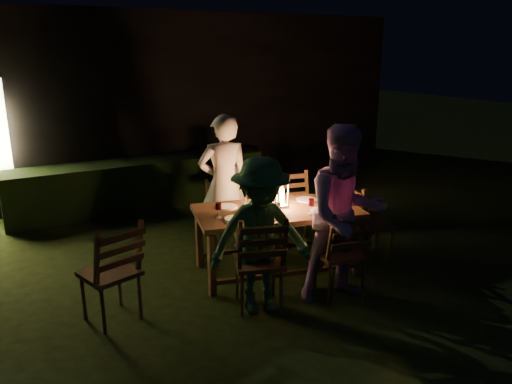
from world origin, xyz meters
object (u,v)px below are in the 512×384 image
person_house_side (224,184)px  bottle_bucket_b (235,167)px  chair_far_left (226,230)px  bottle_table (257,199)px  chair_far_right (297,222)px  chair_end (370,236)px  person_opp_left (261,237)px  lantern (280,194)px  side_table (234,184)px  person_opp_right (345,215)px  bottle_bucket_a (232,169)px  ice_bucket (234,171)px  dining_table (277,215)px  chair_near_left (259,278)px  chair_near_right (340,268)px  chair_spare (112,290)px

person_house_side → bottle_bucket_b: 1.09m
person_house_side → chair_far_left: bearing=90.4°
bottle_table → chair_far_right: bearing=31.5°
chair_end → person_opp_left: 1.93m
lantern → side_table: (0.24, 1.72, -0.32)m
person_house_side → person_opp_right: bearing=118.8°
person_house_side → chair_far_right: bearing=177.2°
bottle_bucket_a → ice_bucket: bearing=38.7°
bottle_table → person_opp_right: bearing=-62.0°
dining_table → bottle_bucket_b: bearing=91.5°
dining_table → bottle_table: bearing=-180.0°
chair_near_left → side_table: (0.91, 2.41, 0.30)m
chair_near_right → bottle_bucket_a: bearing=102.3°
person_opp_left → bottle_table: size_ratio=5.68×
dining_table → chair_far_left: bearing=120.3°
dining_table → person_opp_left: size_ratio=1.28×
chair_spare → bottle_bucket_b: bearing=23.7°
bottle_table → bottle_bucket_a: size_ratio=0.88×
dining_table → bottle_bucket_a: (0.25, 1.72, 0.16)m
chair_far_left → chair_spare: bearing=44.9°
bottle_table → chair_near_right: bearing=-60.3°
ice_bucket → bottle_bucket_b: (0.05, 0.04, 0.05)m
chair_spare → chair_far_left: bearing=14.6°
lantern → chair_far_right: bearing=42.8°
side_table → person_opp_right: bearing=-90.8°
person_opp_right → bottle_bucket_b: size_ratio=5.82×
chair_spare → ice_bucket: chair_spare is taller
side_table → bottle_bucket_b: size_ratio=2.21×
ice_bucket → lantern: bearing=-97.9°
chair_far_right → chair_spare: bearing=28.5°
lantern → bottle_bucket_a: bearing=83.6°
lantern → bottle_bucket_a: lantern is taller
chair_near_right → bottle_table: bearing=131.5°
chair_far_left → bottle_bucket_b: size_ratio=3.03×
chair_near_right → ice_bucket: 2.65m
person_opp_left → lantern: bearing=60.1°
chair_far_left → side_table: size_ratio=1.37×
chair_near_left → bottle_table: 1.00m
chair_far_left → chair_end: 1.85m
chair_far_right → bottle_bucket_b: (-0.35, 1.16, 0.57)m
bottle_bucket_b → lantern: bearing=-99.4°
chair_near_right → lantern: 1.11m
chair_far_right → chair_end: 1.03m
person_house_side → bottle_table: bearing=103.7°
bottle_table → chair_end: bearing=-12.5°
chair_near_right → lantern: (-0.21, 0.89, 0.62)m
dining_table → chair_near_right: chair_near_right is taller
chair_end → bottle_table: bottle_table is taller
chair_far_right → bottle_bucket_a: size_ratio=3.11×
ice_bucket → chair_end: bearing=-66.0°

